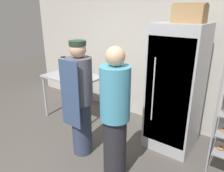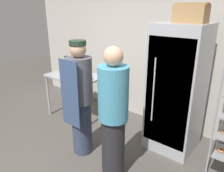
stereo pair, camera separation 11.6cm
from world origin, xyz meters
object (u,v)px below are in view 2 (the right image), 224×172
(binder_stack, at_px, (76,69))
(person_customer, at_px, (113,115))
(donut_box, at_px, (79,79))
(person_baker, at_px, (80,98))
(refrigerator, at_px, (177,90))
(cardboard_storage_box, at_px, (191,13))
(blender_pitcher, at_px, (67,64))

(binder_stack, bearing_deg, person_customer, -29.72)
(donut_box, distance_m, person_baker, 0.79)
(refrigerator, distance_m, cardboard_storage_box, 1.09)
(blender_pitcher, relative_size, cardboard_storage_box, 0.70)
(blender_pitcher, bearing_deg, cardboard_storage_box, 2.10)
(person_customer, bearing_deg, donut_box, 153.95)
(donut_box, xyz_separation_m, blender_pitcher, (-0.75, 0.38, 0.08))
(refrigerator, bearing_deg, binder_stack, -176.77)
(refrigerator, distance_m, person_customer, 1.16)
(blender_pitcher, bearing_deg, person_baker, -33.97)
(binder_stack, distance_m, person_baker, 1.39)
(binder_stack, relative_size, person_baker, 0.18)
(donut_box, relative_size, blender_pitcher, 0.91)
(donut_box, distance_m, person_customer, 1.42)
(refrigerator, relative_size, person_customer, 1.12)
(donut_box, xyz_separation_m, cardboard_storage_box, (1.69, 0.47, 1.12))
(donut_box, bearing_deg, blender_pitcher, 153.16)
(donut_box, height_order, binder_stack, donut_box)
(binder_stack, height_order, person_baker, person_baker)
(cardboard_storage_box, bearing_deg, refrigerator, 165.75)
(cardboard_storage_box, xyz_separation_m, person_baker, (-1.10, -0.99, -1.15))
(person_customer, bearing_deg, person_baker, 171.61)
(refrigerator, bearing_deg, blender_pitcher, -177.29)
(blender_pitcher, bearing_deg, refrigerator, 2.71)
(refrigerator, bearing_deg, person_baker, -134.90)
(donut_box, distance_m, cardboard_storage_box, 2.08)
(blender_pitcher, relative_size, person_customer, 0.17)
(blender_pitcher, relative_size, person_baker, 0.17)
(binder_stack, xyz_separation_m, person_customer, (1.75, -1.00, -0.08))
(donut_box, distance_m, blender_pitcher, 0.84)
(person_baker, bearing_deg, person_customer, -8.39)
(person_baker, bearing_deg, blender_pitcher, 146.03)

